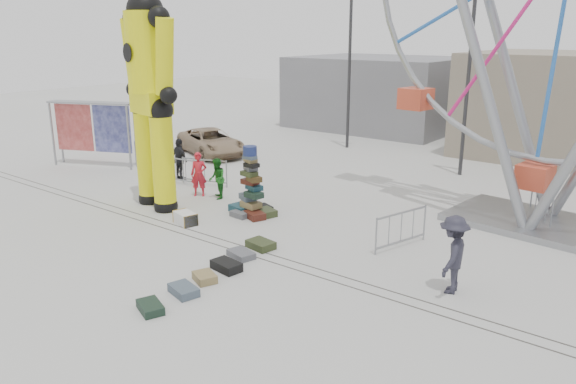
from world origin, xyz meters
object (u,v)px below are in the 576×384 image
Objects in this scene: banner_scaffold at (92,118)px; parked_suv at (211,142)px; suitcase_tower at (252,195)px; barricade_dummy_b at (176,170)px; pedestrian_black at (180,159)px; barricade_dummy_c at (204,172)px; pedestrian_red at (199,174)px; crash_test_dummy at (150,85)px; barricade_wheel_back at (541,206)px; lamp_post_left at (351,62)px; steamer_trunk at (185,218)px; barricade_dummy_a at (149,156)px; lamp_post_right at (471,70)px; barricade_wheel_front at (401,229)px; pedestrian_green at (217,179)px; pedestrian_grey at (453,255)px.

parked_suv is (2.46, 4.99, -1.58)m from banner_scaffold.
barricade_dummy_b is at bearing -178.20° from suitcase_tower.
banner_scaffold is 0.87× the size of parked_suv.
pedestrian_black is (5.00, 0.68, -1.34)m from banner_scaffold.
pedestrian_red is at bearing -68.03° from barricade_dummy_c.
crash_test_dummy is 4.06× the size of barricade_wheel_back.
barricade_wheel_back is at bearing -29.89° from lamp_post_left.
parked_suv reaches higher than steamer_trunk.
barricade_dummy_c is 1.54m from pedestrian_red.
pedestrian_red reaches higher than parked_suv.
crash_test_dummy is at bearing -142.58° from suitcase_tower.
barricade_dummy_a is 1.20× the size of pedestrian_red.
lamp_post_right is 4.00× the size of barricade_dummy_b.
steamer_trunk is (-1.04, -2.09, -0.47)m from suitcase_tower.
crash_test_dummy reaches higher than suitcase_tower.
crash_test_dummy is 4.06× the size of barricade_wheel_front.
pedestrian_green is (-2.24, 0.60, 0.10)m from suitcase_tower.
pedestrian_black is at bearing -138.51° from lamp_post_right.
pedestrian_black reaches higher than barricade_wheel_front.
barricade_dummy_b is (-8.73, -8.50, -3.93)m from lamp_post_right.
lamp_post_left is at bearing -92.93° from pedestrian_black.
barricade_wheel_back is 15.94m from parked_suv.
lamp_post_right and lamp_post_left have the same top height.
crash_test_dummy reaches higher than pedestrian_green.
pedestrian_red reaches higher than pedestrian_green.
barricade_dummy_a is (2.24, 1.29, -1.67)m from banner_scaffold.
banner_scaffold is at bearing 170.11° from barricade_dummy_c.
lamp_post_left is at bearing 120.15° from suitcase_tower.
lamp_post_left is at bearing 164.05° from lamp_post_right.
banner_scaffold reaches higher than barricade_dummy_a.
barricade_dummy_b is 1.00× the size of barricade_dummy_c.
banner_scaffold is at bearing -106.23° from pedestrian_grey.
pedestrian_grey is (18.05, -2.45, -1.26)m from banner_scaffold.
barricade_dummy_c and barricade_wheel_front have the same top height.
lamp_post_left is 14.53m from steamer_trunk.
pedestrian_green is 0.87× the size of pedestrian_black.
pedestrian_black is 5.01m from parked_suv.
steamer_trunk is 0.55× the size of pedestrian_green.
lamp_post_right is 2.00× the size of banner_scaffold.
banner_scaffold is 2.29× the size of pedestrian_black.
barricade_dummy_a is 0.43× the size of parked_suv.
banner_scaffold reaches higher than suitcase_tower.
pedestrian_red is (2.02, -0.66, 0.28)m from barricade_dummy_b.
barricade_dummy_a is at bearing 6.24° from banner_scaffold.
barricade_dummy_c is 12.07m from pedestrian_grey.
lamp_post_left is 4.00× the size of barricade_dummy_b.
lamp_post_right is at bearing 70.34° from crash_test_dummy.
barricade_wheel_front is (10.46, -0.76, 0.00)m from barricade_dummy_b.
barricade_wheel_front is 7.65m from pedestrian_green.
pedestrian_green is at bearing 171.12° from pedestrian_black.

